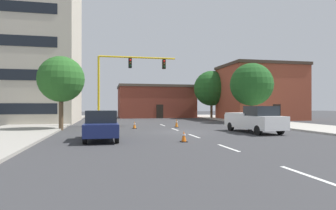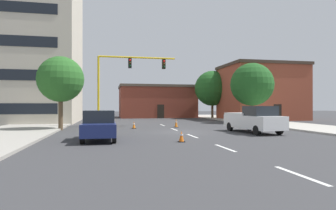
{
  "view_description": "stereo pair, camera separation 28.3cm",
  "coord_description": "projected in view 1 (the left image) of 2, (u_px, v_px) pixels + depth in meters",
  "views": [
    {
      "loc": [
        -5.69,
        -21.38,
        2.02
      ],
      "look_at": [
        0.79,
        8.93,
        2.09
      ],
      "focal_mm": 30.92,
      "sensor_mm": 36.0,
      "label": 1
    },
    {
      "loc": [
        -5.42,
        -21.43,
        2.02
      ],
      "look_at": [
        0.79,
        8.93,
        2.09
      ],
      "focal_mm": 30.92,
      "sensor_mm": 36.0,
      "label": 2
    }
  ],
  "objects": [
    {
      "name": "pickup_truck_white",
      "position": [
        254.0,
        120.0,
        21.57
      ],
      "size": [
        2.5,
        5.56,
        1.99
      ],
      "color": "white",
      "rests_on": "ground_plane"
    },
    {
      "name": "lane_stripe_seg_0",
      "position": [
        306.0,
        175.0,
        8.4
      ],
      "size": [
        0.16,
        2.4,
        0.01
      ],
      "primitive_type": "cube",
      "color": "silver",
      "rests_on": "ground_plane"
    },
    {
      "name": "building_row_right",
      "position": [
        260.0,
        92.0,
        41.73
      ],
      "size": [
        10.73,
        8.62,
        7.91
      ],
      "color": "brown",
      "rests_on": "ground_plane"
    },
    {
      "name": "tree_right_mid",
      "position": [
        251.0,
        85.0,
        33.91
      ],
      "size": [
        5.02,
        5.02,
        7.02
      ],
      "color": "#4C3823",
      "rests_on": "ground_plane"
    },
    {
      "name": "traffic_cone_roadside_b",
      "position": [
        177.0,
        123.0,
        26.94
      ],
      "size": [
        0.36,
        0.36,
        0.79
      ],
      "color": "black",
      "rests_on": "ground_plane"
    },
    {
      "name": "ground_plane",
      "position": [
        182.0,
        132.0,
        22.09
      ],
      "size": [
        160.0,
        160.0,
        0.0
      ],
      "primitive_type": "plane",
      "color": "#38383A"
    },
    {
      "name": "lane_stripe_seg_2",
      "position": [
        194.0,
        136.0,
        19.15
      ],
      "size": [
        0.16,
        2.4,
        0.01
      ],
      "primitive_type": "cube",
      "color": "silver",
      "rests_on": "ground_plane"
    },
    {
      "name": "traffic_cone_roadside_c",
      "position": [
        134.0,
        125.0,
        25.37
      ],
      "size": [
        0.36,
        0.36,
        0.63
      ],
      "color": "black",
      "rests_on": "ground_plane"
    },
    {
      "name": "building_brick_center",
      "position": [
        155.0,
        101.0,
        50.41
      ],
      "size": [
        12.85,
        9.02,
        5.47
      ],
      "color": "brown",
      "rests_on": "ground_plane"
    },
    {
      "name": "sedan_navy_near_left",
      "position": [
        101.0,
        125.0,
        16.83
      ],
      "size": [
        1.9,
        4.51,
        1.74
      ],
      "color": "navy",
      "rests_on": "ground_plane"
    },
    {
      "name": "building_tall_left",
      "position": [
        10.0,
        21.0,
        34.29
      ],
      "size": [
        15.8,
        12.75,
        24.13
      ],
      "color": "beige",
      "rests_on": "ground_plane"
    },
    {
      "name": "lane_stripe_seg_4",
      "position": [
        162.0,
        125.0,
        29.91
      ],
      "size": [
        0.16,
        2.4,
        0.01
      ],
      "primitive_type": "cube",
      "color": "silver",
      "rests_on": "ground_plane"
    },
    {
      "name": "sidewalk_right",
      "position": [
        270.0,
        123.0,
        32.48
      ],
      "size": [
        6.0,
        56.0,
        0.14
      ],
      "primitive_type": "cube",
      "color": "#B2ADA3",
      "rests_on": "ground_plane"
    },
    {
      "name": "lane_stripe_seg_1",
      "position": [
        228.0,
        148.0,
        13.78
      ],
      "size": [
        0.16,
        2.4,
        0.01
      ],
      "primitive_type": "cube",
      "color": "silver",
      "rests_on": "ground_plane"
    },
    {
      "name": "lane_stripe_seg_3",
      "position": [
        175.0,
        129.0,
        24.53
      ],
      "size": [
        0.16,
        2.4,
        0.01
      ],
      "primitive_type": "cube",
      "color": "silver",
      "rests_on": "ground_plane"
    },
    {
      "name": "sidewalk_left",
      "position": [
        35.0,
        126.0,
        27.34
      ],
      "size": [
        6.0,
        56.0,
        0.14
      ],
      "primitive_type": "cube",
      "color": "#9E998E",
      "rests_on": "ground_plane"
    },
    {
      "name": "traffic_cone_roadside_a",
      "position": [
        184.0,
        136.0,
        16.0
      ],
      "size": [
        0.36,
        0.36,
        0.63
      ],
      "color": "black",
      "rests_on": "ground_plane"
    },
    {
      "name": "tree_left_near",
      "position": [
        61.0,
        79.0,
        23.69
      ],
      "size": [
        3.76,
        3.76,
        6.07
      ],
      "color": "brown",
      "rests_on": "ground_plane"
    },
    {
      "name": "traffic_signal_gantry",
      "position": [
        110.0,
        104.0,
        27.81
      ],
      "size": [
        8.39,
        1.2,
        6.83
      ],
      "color": "yellow",
      "rests_on": "ground_plane"
    },
    {
      "name": "tree_right_far",
      "position": [
        211.0,
        88.0,
        44.93
      ],
      "size": [
        5.44,
        5.44,
        7.43
      ],
      "color": "brown",
      "rests_on": "ground_plane"
    }
  ]
}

